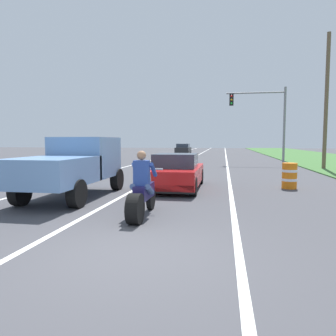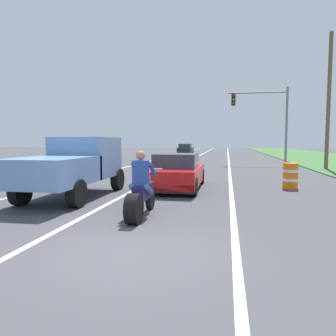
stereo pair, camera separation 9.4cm
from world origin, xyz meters
TOP-DOWN VIEW (x-y plane):
  - ground_plane at (0.00, 0.00)m, footprint 160.00×160.00m
  - lane_stripe_left_solid at (-5.40, 20.00)m, footprint 0.14×120.00m
  - lane_stripe_right_solid at (1.80, 20.00)m, footprint 0.14×120.00m
  - lane_stripe_centre_dashed at (-1.80, 20.00)m, footprint 0.14×120.00m
  - motorcycle_with_rider at (-0.39, 2.40)m, footprint 0.70×2.21m
  - sports_car_red at (-0.27, 7.18)m, footprint 1.84×4.30m
  - pickup_truck_left_lane_light_blue at (-3.31, 4.80)m, footprint 2.02×4.80m
  - traffic_light_mast_near at (4.73, 21.07)m, footprint 4.54×0.34m
  - utility_pole_roadside at (7.98, 17.25)m, footprint 0.24×0.24m
  - construction_barrel_nearest at (4.06, 7.99)m, footprint 0.58×0.58m
  - distant_car_far_ahead at (-3.76, 36.85)m, footprint 1.80×4.00m

SIDE VIEW (x-z plane):
  - ground_plane at x=0.00m, z-range 0.00..0.00m
  - lane_stripe_left_solid at x=-5.40m, z-range 0.00..0.01m
  - lane_stripe_right_solid at x=1.80m, z-range 0.00..0.01m
  - lane_stripe_centre_dashed at x=-1.80m, z-range 0.00..0.01m
  - construction_barrel_nearest at x=4.06m, z-range 0.00..1.00m
  - motorcycle_with_rider at x=-0.39m, z-range -0.22..1.40m
  - sports_car_red at x=-0.27m, z-range -0.05..1.31m
  - distant_car_far_ahead at x=-3.76m, z-range 0.02..1.52m
  - pickup_truck_left_lane_light_blue at x=-3.31m, z-range 0.12..2.10m
  - traffic_light_mast_near at x=4.73m, z-range 0.99..6.99m
  - utility_pole_roadside at x=7.98m, z-range 0.00..8.71m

